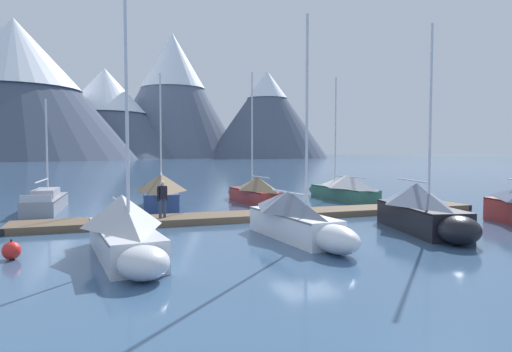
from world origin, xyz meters
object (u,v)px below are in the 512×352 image
sailboat_mid_dock_starboard (297,218)px  sailboat_outer_slip (423,210)px  sailboat_end_of_dock (342,188)px  mooring_buoy_inner_mooring (11,251)px  sailboat_mid_dock_port (161,192)px  sailboat_second_berth (125,229)px  sailboat_nearest_berth (47,201)px  person_on_dock (162,197)px  sailboat_far_berth (254,190)px

sailboat_mid_dock_starboard → sailboat_outer_slip: bearing=-2.4°
sailboat_end_of_dock → mooring_buoy_inner_mooring: 21.89m
sailboat_mid_dock_port → sailboat_outer_slip: bearing=-51.9°
sailboat_second_berth → sailboat_end_of_dock: size_ratio=0.97×
sailboat_nearest_berth → sailboat_mid_dock_port: size_ratio=0.86×
sailboat_nearest_berth → sailboat_mid_dock_starboard: (9.58, -12.73, 0.34)m
person_on_dock → sailboat_end_of_dock: bearing=25.7°
sailboat_far_berth → person_on_dock: (-6.93, -6.91, 0.46)m
person_on_dock → mooring_buoy_inner_mooring: (-5.42, -5.25, -0.98)m
sailboat_far_berth → sailboat_end_of_dock: bearing=-5.4°
sailboat_outer_slip → sailboat_mid_dock_port: bearing=128.1°
sailboat_nearest_berth → sailboat_end_of_dock: bearing=-2.9°
sailboat_far_berth → mooring_buoy_inner_mooring: bearing=-135.4°
sailboat_mid_dock_port → sailboat_far_berth: size_ratio=0.94×
sailboat_far_berth → person_on_dock: bearing=-135.1°
sailboat_far_berth → person_on_dock: sailboat_far_berth is taller
sailboat_mid_dock_starboard → sailboat_end_of_dock: bearing=52.8°
sailboat_mid_dock_starboard → person_on_dock: 6.91m
sailboat_end_of_dock → sailboat_mid_dock_starboard: bearing=-127.2°
sailboat_nearest_berth → sailboat_mid_dock_starboard: size_ratio=0.83×
sailboat_nearest_berth → person_on_dock: bearing=-53.4°
sailboat_end_of_dock → sailboat_mid_dock_port: bearing=-177.5°
sailboat_nearest_berth → sailboat_mid_dock_starboard: sailboat_mid_dock_starboard is taller
sailboat_outer_slip → sailboat_end_of_dock: sailboat_end_of_dock is taller
sailboat_mid_dock_starboard → mooring_buoy_inner_mooring: 9.63m
sailboat_mid_dock_starboard → sailboat_end_of_dock: (8.97, 11.79, -0.02)m
sailboat_mid_dock_starboard → mooring_buoy_inner_mooring: sailboat_mid_dock_starboard is taller
sailboat_nearest_berth → person_on_dock: (5.39, -7.26, 0.75)m
sailboat_mid_dock_port → sailboat_outer_slip: 14.61m
sailboat_second_berth → sailboat_end_of_dock: 19.74m
sailboat_nearest_berth → person_on_dock: sailboat_nearest_berth is taller
sailboat_second_berth → sailboat_end_of_dock: bearing=39.4°
sailboat_end_of_dock → sailboat_outer_slip: bearing=-105.5°
sailboat_mid_dock_starboard → sailboat_outer_slip: size_ratio=0.98×
sailboat_end_of_dock → person_on_dock: size_ratio=5.01×
sailboat_mid_dock_port → sailboat_far_berth: (6.13, 1.13, -0.16)m
sailboat_nearest_berth → sailboat_far_berth: size_ratio=0.80×
sailboat_second_berth → person_on_dock: sailboat_second_berth is taller
sailboat_mid_dock_starboard → sailboat_end_of_dock: sailboat_end_of_dock is taller
sailboat_nearest_berth → sailboat_end_of_dock: 18.58m
sailboat_end_of_dock → mooring_buoy_inner_mooring: size_ratio=13.28×
sailboat_nearest_berth → person_on_dock: 9.07m
sailboat_outer_slip → mooring_buoy_inner_mooring: size_ratio=13.15×
sailboat_outer_slip → person_on_dock: bearing=149.8°
sailboat_mid_dock_starboard → sailboat_outer_slip: sailboat_outer_slip is taller
sailboat_nearest_berth → sailboat_mid_dock_starboard: bearing=-53.0°
sailboat_mid_dock_port → sailboat_far_berth: 6.23m
sailboat_mid_dock_port → sailboat_end_of_dock: size_ratio=0.93×
sailboat_far_berth → mooring_buoy_inner_mooring: sailboat_far_berth is taller
sailboat_mid_dock_port → sailboat_mid_dock_starboard: size_ratio=0.96×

